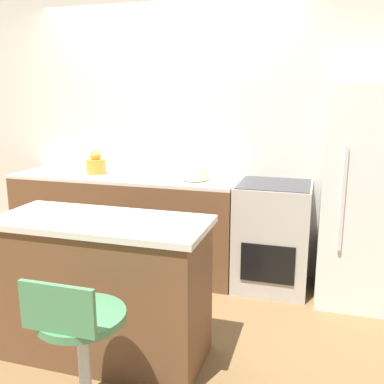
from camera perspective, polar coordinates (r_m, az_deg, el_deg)
ground_plane at (r=3.94m, az=-6.32°, el=-12.22°), size 14.00×14.00×0.00m
wall_back at (r=4.20m, az=-3.26°, el=7.83°), size 8.00×0.06×2.60m
back_counter at (r=4.18m, az=-8.86°, el=-4.05°), size 2.16×0.60×0.93m
kitchen_island at (r=2.85m, az=-11.64°, el=-12.42°), size 1.34×0.58×0.92m
oven_range at (r=3.81m, az=10.65°, el=-5.76°), size 0.62×0.62×0.93m
refrigerator at (r=3.68m, az=22.16°, el=-0.58°), size 0.69×0.69×1.74m
stool_chair at (r=2.29m, az=-14.62°, el=-19.83°), size 0.43×0.43×0.87m
kettle at (r=4.17m, az=-12.69°, el=3.60°), size 0.19×0.19×0.22m
mixing_bowl at (r=3.80m, az=0.38°, el=2.45°), size 0.25×0.25×0.10m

